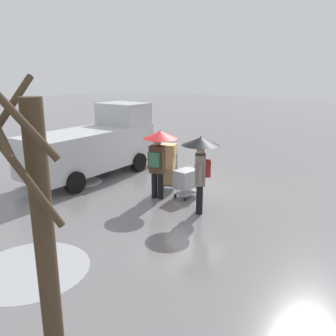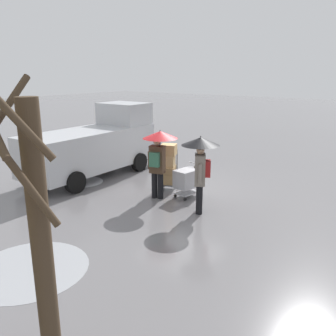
# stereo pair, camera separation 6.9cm
# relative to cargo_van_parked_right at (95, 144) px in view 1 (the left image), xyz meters

# --- Properties ---
(ground_plane) EXTENTS (90.00, 90.00, 0.00)m
(ground_plane) POSITION_rel_cargo_van_parked_right_xyz_m (-3.51, -0.71, -1.18)
(ground_plane) COLOR slate
(slush_patch_near_cluster) EXTENTS (1.34, 1.34, 0.01)m
(slush_patch_near_cluster) POSITION_rel_cargo_van_parked_right_xyz_m (-0.31, 0.91, -1.18)
(slush_patch_near_cluster) COLOR silver
(slush_patch_near_cluster) RESTS_ON ground
(slush_patch_mid_street) EXTENTS (1.48, 1.48, 0.01)m
(slush_patch_mid_street) POSITION_rel_cargo_van_parked_right_xyz_m (1.44, -1.16, -1.18)
(slush_patch_mid_street) COLOR #999BA0
(slush_patch_mid_street) RESTS_ON ground
(slush_patch_far_side) EXTENTS (2.34, 2.34, 0.01)m
(slush_patch_far_side) POSITION_rel_cargo_van_parked_right_xyz_m (-3.94, 5.43, -1.18)
(slush_patch_far_side) COLOR #999BA0
(slush_patch_far_side) RESTS_ON ground
(cargo_van_parked_right) EXTENTS (2.29, 5.38, 2.60)m
(cargo_van_parked_right) POSITION_rel_cargo_van_parked_right_xyz_m (0.00, 0.00, 0.00)
(cargo_van_parked_right) COLOR #B7BABF
(cargo_van_parked_right) RESTS_ON ground
(shopping_cart_vendor) EXTENTS (0.66, 0.89, 1.02)m
(shopping_cart_vendor) POSITION_rel_cargo_van_parked_right_xyz_m (-4.12, 0.02, -0.61)
(shopping_cart_vendor) COLOR #B2B2B7
(shopping_cart_vendor) RESTS_ON ground
(hand_dolly_boxes) EXTENTS (0.74, 0.84, 1.54)m
(hand_dolly_boxes) POSITION_rel_cargo_van_parked_right_xyz_m (-3.24, -0.22, -0.36)
(hand_dolly_boxes) COLOR #515156
(hand_dolly_boxes) RESTS_ON ground
(pedestrian_pink_side) EXTENTS (1.04, 1.04, 2.15)m
(pedestrian_pink_side) POSITION_rel_cargo_van_parked_right_xyz_m (-3.51, 0.66, 0.39)
(pedestrian_pink_side) COLOR black
(pedestrian_pink_side) RESTS_ON ground
(pedestrian_black_side) EXTENTS (1.04, 1.04, 2.15)m
(pedestrian_black_side) POSITION_rel_cargo_van_parked_right_xyz_m (-5.09, 0.84, 0.39)
(pedestrian_black_side) COLOR black
(pedestrian_black_side) RESTS_ON ground
(bare_tree_near) EXTENTS (1.15, 1.00, 3.78)m
(bare_tree_near) POSITION_rel_cargo_van_parked_right_xyz_m (-6.53, 6.77, 0.78)
(bare_tree_near) COLOR #423323
(bare_tree_near) RESTS_ON ground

